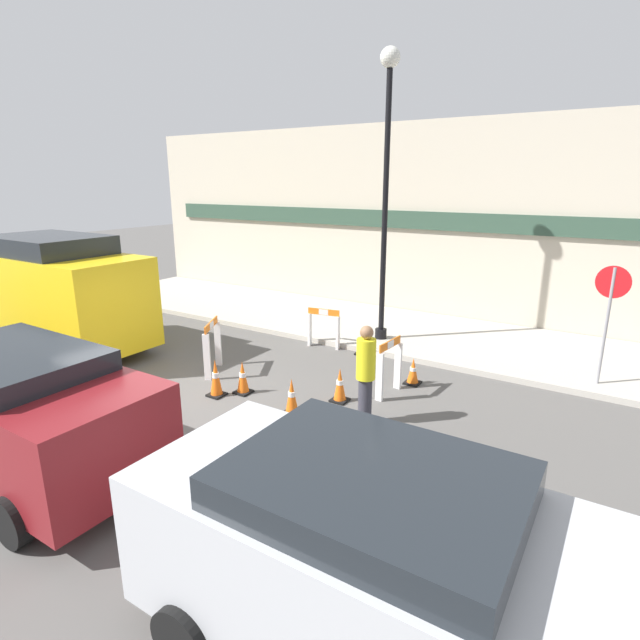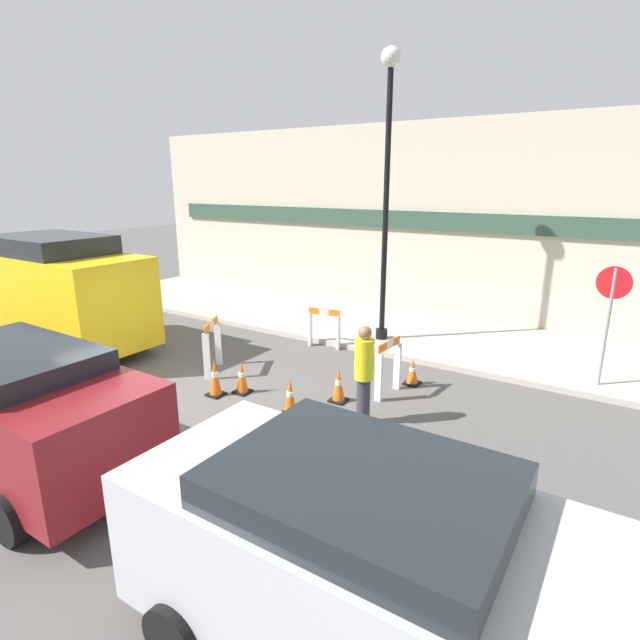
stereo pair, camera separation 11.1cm
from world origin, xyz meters
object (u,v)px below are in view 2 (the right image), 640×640
(person_worker, at_px, (364,372))
(parked_car_1, at_px, (16,404))
(streetlamp_post, at_px, (387,164))
(stop_sign, at_px, (610,307))
(parked_car_2, at_px, (361,558))
(work_van, at_px, (56,289))

(person_worker, xyz_separation_m, parked_car_1, (-3.31, -3.75, 0.07))
(streetlamp_post, height_order, stop_sign, streetlamp_post)
(streetlamp_post, relative_size, stop_sign, 2.86)
(parked_car_2, bearing_deg, stop_sign, 81.09)
(parked_car_1, xyz_separation_m, work_van, (-4.55, 3.25, 0.46))
(streetlamp_post, height_order, parked_car_2, streetlamp_post)
(parked_car_1, bearing_deg, person_worker, 48.51)
(person_worker, relative_size, parked_car_2, 0.43)
(work_van, bearing_deg, stop_sign, 20.72)
(person_worker, bearing_deg, parked_car_2, 152.59)
(person_worker, height_order, parked_car_2, parked_car_2)
(person_worker, distance_m, parked_car_1, 5.00)
(stop_sign, xyz_separation_m, parked_car_2, (-1.16, -7.41, -0.64))
(streetlamp_post, height_order, work_van, streetlamp_post)
(parked_car_1, distance_m, parked_car_2, 5.29)
(parked_car_1, relative_size, parked_car_2, 1.11)
(person_worker, xyz_separation_m, parked_car_2, (1.98, -3.75, 0.09))
(person_worker, xyz_separation_m, work_van, (-7.86, -0.50, 0.53))
(parked_car_2, relative_size, work_van, 0.80)
(person_worker, bearing_deg, parked_car_1, 83.30)
(streetlamp_post, xyz_separation_m, parked_car_2, (3.61, -7.76, -3.23))
(stop_sign, height_order, work_van, work_van)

